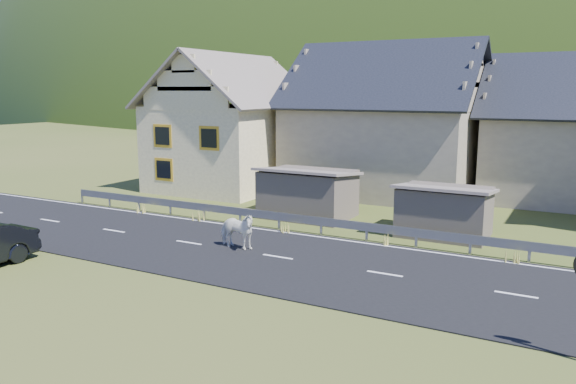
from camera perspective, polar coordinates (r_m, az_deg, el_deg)
The scene contains 11 objects.
ground at distance 20.27m, azimuth -1.05°, elevation -6.71°, with size 160.00×160.00×0.00m, color #334714.
road at distance 20.27m, azimuth -1.05°, elevation -6.66°, with size 60.00×7.00×0.04m, color black.
lane_markings at distance 20.26m, azimuth -1.05°, elevation -6.59°, with size 60.00×6.60×0.01m, color silver.
guardrail at distance 23.29m, azimuth 3.38°, elevation -3.04°, with size 28.10×0.09×0.75m.
shed_left at distance 26.51m, azimuth 2.04°, elevation -0.19°, with size 4.30×3.30×2.40m, color #60554B.
shed_right at distance 23.95m, azimuth 15.60°, elevation -1.96°, with size 3.80×2.90×2.20m, color #60554B.
house_cream at distance 34.89m, azimuth -5.81°, elevation 7.68°, with size 7.80×9.80×8.30m.
house_stone_a at distance 33.60m, azimuth 10.13°, elevation 7.95°, with size 10.80×9.80×8.90m.
mountain at distance 198.65m, azimuth 26.71°, elevation 1.73°, with size 440.00×280.00×260.00m, color #213A0E.
conifer_patch at distance 142.34m, azimuth 1.33°, elevation 10.36°, with size 76.00×50.00×28.00m, color black.
horse at distance 21.19m, azimuth -5.26°, elevation -3.88°, with size 1.69×0.77×1.43m, color white.
Camera 1 is at (9.50, -16.89, 5.94)m, focal length 35.00 mm.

